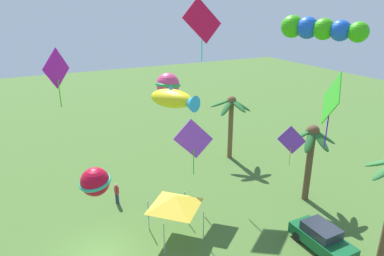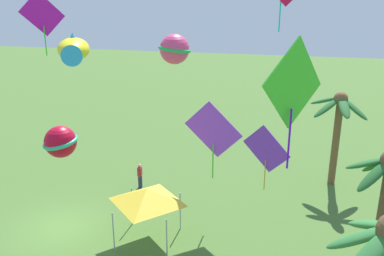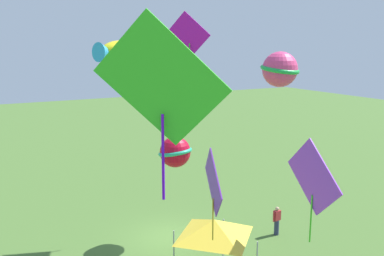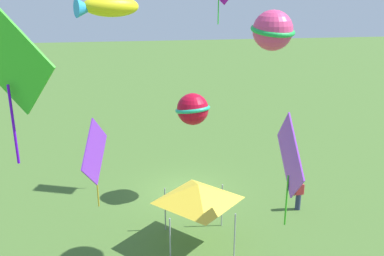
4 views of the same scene
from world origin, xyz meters
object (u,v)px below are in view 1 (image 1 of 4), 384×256
object	(u,v)px
festival_tent	(175,201)
kite_diamond_7	(202,22)
kite_ball_0	(168,84)
kite_ball_2	(95,182)
palm_tree_2	(311,145)
spectator_0	(117,193)
kite_tube_1	(319,29)
kite_diamond_8	(292,141)
kite_fish_4	(173,99)
kite_diamond_5	(331,100)
palm_tree_0	(231,112)
parked_car_0	(322,238)
kite_diamond_6	(57,70)
kite_diamond_3	(194,140)

from	to	relation	value
festival_tent	kite_diamond_7	bearing A→B (deg)	141.60
kite_ball_0	kite_ball_2	distance (m)	7.25
palm_tree_2	spectator_0	xyz separation A→B (m)	(-5.78, -12.76, -3.53)
kite_tube_1	kite_ball_2	size ratio (longest dim) A/B	1.32
festival_tent	kite_diamond_7	distance (m)	13.55
kite_diamond_8	palm_tree_2	bearing A→B (deg)	122.17
kite_fish_4	kite_diamond_7	world-z (taller)	kite_diamond_7
palm_tree_2	kite_diamond_8	world-z (taller)	kite_diamond_8
festival_tent	kite_diamond_8	distance (m)	7.83
kite_tube_1	kite_diamond_5	distance (m)	4.63
palm_tree_0	kite_diamond_5	bearing A→B (deg)	-13.24
kite_ball_2	kite_fish_4	xyz separation A→B (m)	(3.70, 3.12, 5.16)
palm_tree_2	kite_diamond_8	size ratio (longest dim) A/B	2.43
kite_tube_1	kite_diamond_8	size ratio (longest dim) A/B	1.31
kite_ball_2	kite_diamond_5	world-z (taller)	kite_diamond_5
palm_tree_2	kite_tube_1	size ratio (longest dim) A/B	1.86
spectator_0	parked_car_0	bearing A→B (deg)	42.34
parked_car_0	festival_tent	xyz separation A→B (m)	(-5.09, -7.23, 1.72)
palm_tree_2	kite_diamond_7	world-z (taller)	kite_diamond_7
spectator_0	kite_ball_0	xyz separation A→B (m)	(2.80, 3.07, 8.32)
parked_car_0	festival_tent	size ratio (longest dim) A/B	1.37
festival_tent	kite_diamond_8	world-z (taller)	kite_diamond_8
parked_car_0	kite_ball_0	world-z (taller)	kite_ball_0
kite_tube_1	kite_diamond_6	world-z (taller)	kite_tube_1
palm_tree_0	spectator_0	bearing A→B (deg)	-75.04
palm_tree_0	palm_tree_2	world-z (taller)	palm_tree_0
spectator_0	kite_diamond_3	world-z (taller)	kite_diamond_3
kite_ball_2	kite_diamond_5	xyz separation A→B (m)	(5.57, 10.82, 4.61)
kite_ball_0	kite_ball_2	xyz separation A→B (m)	(2.16, -5.33, -4.41)
kite_ball_0	kite_diamond_6	distance (m)	6.63
palm_tree_0	kite_diamond_8	size ratio (longest dim) A/B	2.48
palm_tree_2	kite_diamond_7	xyz separation A→B (m)	(-7.50, -4.87, 8.23)
spectator_0	kite_diamond_5	world-z (taller)	kite_diamond_5
festival_tent	kite_diamond_3	xyz separation A→B (m)	(-2.80, 2.72, 2.55)
kite_diamond_3	kite_fish_4	size ratio (longest dim) A/B	1.58
palm_tree_0	kite_diamond_3	distance (m)	8.87
spectator_0	festival_tent	distance (m)	6.05
kite_ball_0	kite_diamond_6	size ratio (longest dim) A/B	0.70
festival_tent	palm_tree_0	bearing A→B (deg)	131.81
kite_diamond_3	kite_fish_4	bearing A→B (deg)	-34.08
kite_ball_0	kite_diamond_3	xyz separation A→B (m)	(-0.26, 1.93, -4.12)
kite_fish_4	kite_tube_1	bearing A→B (deg)	58.17
palm_tree_2	spectator_0	size ratio (longest dim) A/B	3.71
spectator_0	kite_tube_1	distance (m)	17.87
kite_diamond_6	kite_ball_0	bearing A→B (deg)	96.69
spectator_0	kite_ball_0	size ratio (longest dim) A/B	0.74
palm_tree_0	parked_car_0	distance (m)	14.28
parked_car_0	kite_diamond_7	distance (m)	17.04
palm_tree_0	kite_fish_4	xyz separation A→B (m)	(11.81, -10.92, 5.37)
parked_car_0	kite_diamond_8	xyz separation A→B (m)	(-1.59, -1.64, 5.94)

